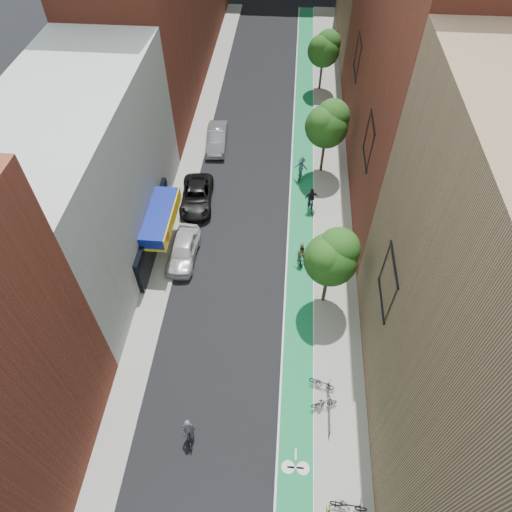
% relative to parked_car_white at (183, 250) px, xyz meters
% --- Properties ---
extents(ground, '(160.00, 160.00, 0.00)m').
position_rel_parked_car_white_xyz_m(ground, '(4.60, -13.11, -0.82)').
color(ground, black).
rests_on(ground, ground).
extents(bike_lane, '(2.00, 68.00, 0.01)m').
position_rel_parked_car_white_xyz_m(bike_lane, '(8.60, 12.89, -0.82)').
color(bike_lane, '#136D35').
rests_on(bike_lane, ground).
extents(sidewalk_left, '(2.00, 68.00, 0.15)m').
position_rel_parked_car_white_xyz_m(sidewalk_left, '(-1.40, 12.89, -0.75)').
color(sidewalk_left, gray).
rests_on(sidewalk_left, ground).
extents(sidewalk_right, '(3.00, 68.00, 0.15)m').
position_rel_parked_car_white_xyz_m(sidewalk_right, '(11.10, 12.89, -0.75)').
color(sidewalk_right, gray).
rests_on(sidewalk_right, ground).
extents(building_left_white, '(8.00, 20.00, 12.00)m').
position_rel_parked_car_white_xyz_m(building_left_white, '(-6.40, 0.89, 5.18)').
color(building_left_white, silver).
rests_on(building_left_white, ground).
extents(building_right_near_tan, '(8.00, 20.00, 18.00)m').
position_rel_parked_car_white_xyz_m(building_right_near_tan, '(16.60, -11.11, 8.18)').
color(building_right_near_tan, '#8C6B4C').
rests_on(building_right_near_tan, ground).
extents(building_right_mid_red, '(8.00, 28.00, 22.00)m').
position_rel_parked_car_white_xyz_m(building_right_mid_red, '(16.60, 12.89, 10.18)').
color(building_right_mid_red, maroon).
rests_on(building_right_mid_red, ground).
extents(tree_near, '(3.40, 3.36, 6.42)m').
position_rel_parked_car_white_xyz_m(tree_near, '(10.25, -3.09, 3.83)').
color(tree_near, '#332619').
rests_on(tree_near, ground).
extents(tree_mid, '(3.55, 3.53, 6.74)m').
position_rel_parked_car_white_xyz_m(tree_mid, '(10.25, 10.91, 4.07)').
color(tree_mid, '#332619').
rests_on(tree_mid, ground).
extents(tree_far, '(3.30, 3.25, 6.21)m').
position_rel_parked_car_white_xyz_m(tree_far, '(10.25, 24.91, 3.68)').
color(tree_far, '#332619').
rests_on(tree_far, ground).
extents(parked_car_white, '(2.04, 4.86, 1.64)m').
position_rel_parked_car_white_xyz_m(parked_car_white, '(0.00, 0.00, 0.00)').
color(parked_car_white, silver).
rests_on(parked_car_white, ground).
extents(parked_car_black, '(2.91, 5.55, 1.49)m').
position_rel_parked_car_white_xyz_m(parked_car_black, '(0.00, 5.92, -0.08)').
color(parked_car_black, black).
rests_on(parked_car_black, ground).
extents(parked_car_silver, '(2.02, 5.04, 1.63)m').
position_rel_parked_car_white_xyz_m(parked_car_silver, '(0.55, 13.91, -0.01)').
color(parked_car_silver, '#919299').
rests_on(parked_car_silver, ground).
extents(cyclist_lead, '(0.99, 1.77, 2.12)m').
position_rel_parked_car_white_xyz_m(cyclist_lead, '(2.75, -12.96, -0.09)').
color(cyclist_lead, black).
rests_on(cyclist_lead, ground).
extents(cyclist_lane_near, '(0.85, 1.62, 1.91)m').
position_rel_parked_car_white_xyz_m(cyclist_lane_near, '(8.54, 0.23, -0.01)').
color(cyclist_lane_near, black).
rests_on(cyclist_lane_near, ground).
extents(cyclist_lane_mid, '(1.14, 1.89, 2.17)m').
position_rel_parked_car_white_xyz_m(cyclist_lane_mid, '(9.30, 5.89, 0.00)').
color(cyclist_lane_mid, black).
rests_on(cyclist_lane_mid, ground).
extents(cyclist_lane_far, '(1.22, 1.60, 2.09)m').
position_rel_parked_car_white_xyz_m(cyclist_lane_far, '(8.39, 9.85, 0.15)').
color(cyclist_lane_far, black).
rests_on(cyclist_lane_far, ground).
extents(parked_bike_near, '(1.94, 0.85, 0.99)m').
position_rel_parked_car_white_xyz_m(parked_bike_near, '(11.24, -15.82, -0.18)').
color(parked_bike_near, black).
rests_on(parked_bike_near, sidewalk_right).
extents(parked_bike_mid, '(1.61, 0.82, 0.93)m').
position_rel_parked_car_white_xyz_m(parked_bike_mid, '(10.11, -10.66, -0.21)').
color(parked_bike_mid, black).
rests_on(parked_bike_mid, sidewalk_right).
extents(parked_bike_far, '(1.63, 1.00, 0.81)m').
position_rel_parked_car_white_xyz_m(parked_bike_far, '(10.00, -9.41, -0.27)').
color(parked_bike_far, black).
rests_on(parked_bike_far, sidewalk_right).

